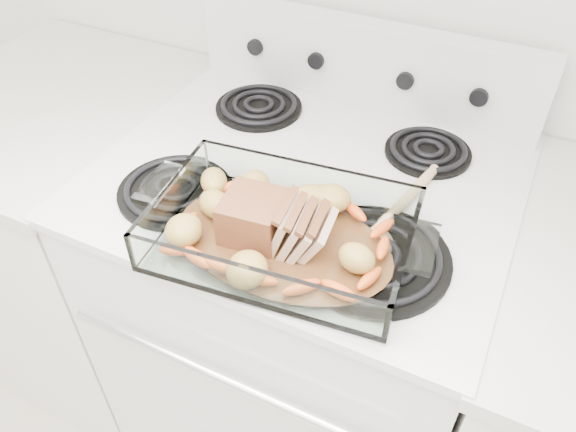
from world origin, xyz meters
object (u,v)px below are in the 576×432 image
at_px(baking_dish, 283,236).
at_px(pork_roast, 268,220).
at_px(electric_range, 303,319).
at_px(counter_left, 92,239).

xyz_separation_m(baking_dish, pork_roast, (-0.03, 0.00, 0.02)).
height_order(electric_range, pork_roast, electric_range).
xyz_separation_m(counter_left, baking_dish, (0.71, -0.20, 0.50)).
distance_m(electric_range, counter_left, 0.67).
bearing_deg(pork_roast, baking_dish, -0.56).
xyz_separation_m(counter_left, pork_roast, (0.69, -0.20, 0.52)).
relative_size(counter_left, pork_roast, 5.29).
bearing_deg(pork_roast, counter_left, 163.01).
relative_size(electric_range, baking_dish, 2.79).
bearing_deg(pork_roast, electric_range, 96.20).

